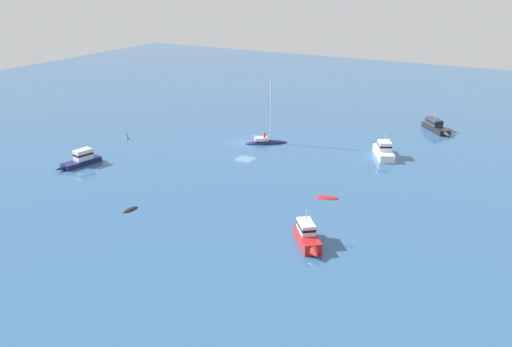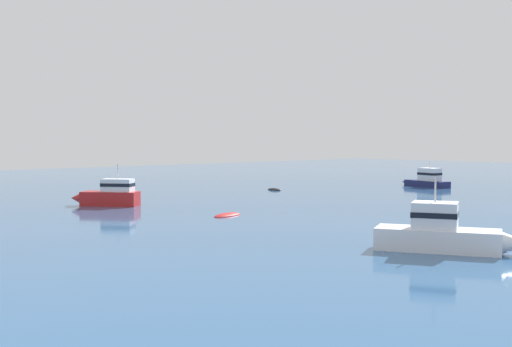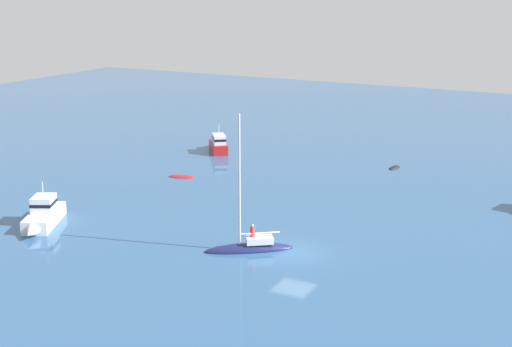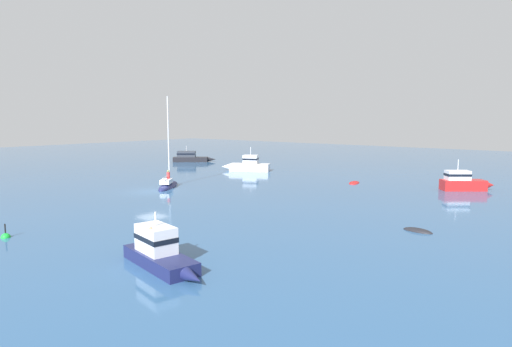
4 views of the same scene
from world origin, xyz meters
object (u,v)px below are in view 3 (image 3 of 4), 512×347
Objects in this scene: sloop at (250,248)px; motor_cruiser_1 at (218,144)px; rib at (182,177)px; skiff at (395,168)px; motor_cruiser at (43,215)px.

motor_cruiser_1 is (24.24, 16.90, 0.63)m from sloop.
motor_cruiser_1 is (10.54, 2.37, 0.81)m from rib.
rib is 20.47m from skiff.
rib is at bearing 133.73° from skiff.
rib is (13.69, 14.53, -0.18)m from sloop.
motor_cruiser is 1.36× the size of motor_cruiser_1.
skiff is 0.41× the size of motor_cruiser_1.
sloop is at bearing 176.52° from motor_cruiser_1.
skiff is at bearing -130.48° from sloop.
motor_cruiser reaches higher than motor_cruiser_1.
motor_cruiser is 3.32× the size of skiff.
skiff is (26.09, -1.76, -0.18)m from sloop.
motor_cruiser is 2.40× the size of rib.
sloop is 2.03× the size of motor_cruiser_1.
sloop reaches higher than motor_cruiser.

